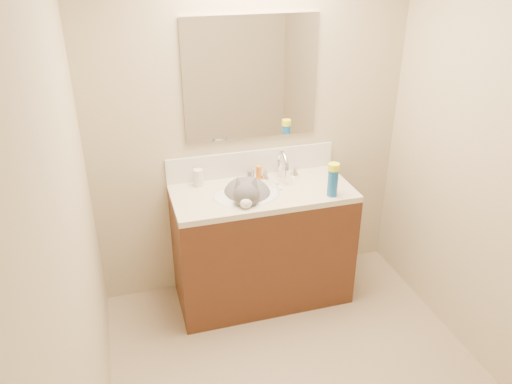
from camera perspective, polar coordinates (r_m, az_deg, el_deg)
room_shell at (r=2.22m, az=8.25°, el=3.91°), size 2.24×2.54×2.52m
vanity_cabinet at (r=3.53m, az=0.71°, el=-6.36°), size 1.20×0.55×0.82m
counter_slab at (r=3.32m, az=0.75°, el=-0.11°), size 1.20×0.55×0.04m
basin at (r=3.28m, az=-1.10°, el=-1.38°), size 0.45×0.36×0.14m
faucet at (r=3.44m, az=2.97°, el=2.83°), size 0.28×0.20×0.21m
cat at (r=3.27m, az=-0.99°, el=-0.49°), size 0.41×0.49×0.34m
backsplash at (r=3.50m, az=-0.50°, el=3.36°), size 1.20×0.02×0.18m
mirror at (r=3.31m, az=-0.54°, el=12.79°), size 0.90×0.02×0.80m
pill_bottle at (r=3.37m, az=-6.60°, el=1.63°), size 0.08×0.08×0.12m
pill_label at (r=3.37m, az=-6.59°, el=1.40°), size 0.07×0.07×0.04m
silver_jar at (r=3.46m, az=-0.69°, el=2.03°), size 0.06×0.06×0.07m
amber_bottle at (r=3.45m, az=0.33°, el=2.24°), size 0.05×0.05×0.10m
toothbrush at (r=3.37m, az=2.48°, el=0.82°), size 0.02×0.16×0.01m
toothbrush_head at (r=3.37m, az=2.48°, el=0.85°), size 0.02×0.03×0.01m
spray_can at (r=3.24m, az=8.75°, el=1.06°), size 0.07×0.07×0.18m
spray_cap at (r=3.19m, az=8.89°, el=2.85°), size 0.08×0.08×0.04m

